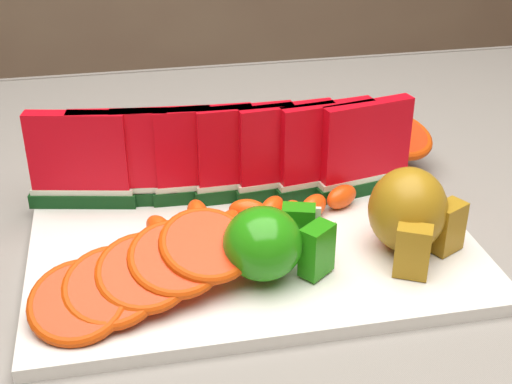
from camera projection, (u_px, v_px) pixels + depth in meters
The scene contains 10 objects.
table at pixel (170, 337), 0.71m from camera, with size 1.40×0.90×0.75m.
tablecloth at pixel (166, 285), 0.68m from camera, with size 1.53×1.03×0.20m.
platter at pixel (250, 237), 0.67m from camera, with size 0.40×0.30×0.01m.
apple_cluster at pixel (271, 243), 0.59m from camera, with size 0.10×0.08×0.06m.
pear_cluster at pixel (410, 213), 0.62m from camera, with size 0.09×0.09×0.08m.
side_plate at pixel (242, 139), 0.87m from camera, with size 0.19×0.19×0.01m.
watermelon_row at pixel (225, 156), 0.70m from camera, with size 0.39×0.07×0.10m.
orange_fan_front at pixel (145, 272), 0.56m from camera, with size 0.20×0.13×0.05m.
orange_fan_back at pixel (266, 153), 0.76m from camera, with size 0.39×0.12×0.05m.
tangerine_segments at pixel (250, 214), 0.67m from camera, with size 0.22×0.07×0.02m.
Camera 1 is at (-0.03, -0.56, 1.12)m, focal length 50.00 mm.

